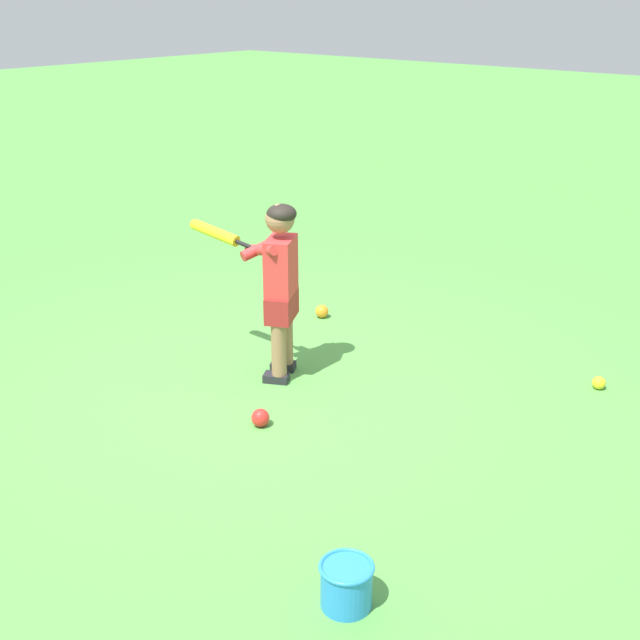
{
  "coord_description": "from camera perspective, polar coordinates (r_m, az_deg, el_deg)",
  "views": [
    {
      "loc": [
        3.01,
        3.03,
        2.22
      ],
      "look_at": [
        -0.29,
        0.23,
        0.45
      ],
      "focal_mm": 45.76,
      "sensor_mm": 36.0,
      "label": 1
    }
  ],
  "objects": [
    {
      "name": "play_ball_by_bucket",
      "position": [
        5.13,
        18.92,
        -4.17
      ],
      "size": [
        0.08,
        0.08,
        0.08
      ],
      "primitive_type": "sphere",
      "color": "yellow",
      "rests_on": "ground"
    },
    {
      "name": "play_ball_far_right",
      "position": [
        4.47,
        -4.19,
        -6.83
      ],
      "size": [
        0.1,
        0.1,
        0.1
      ],
      "primitive_type": "sphere",
      "color": "red",
      "rests_on": "ground"
    },
    {
      "name": "toy_bucket",
      "position": [
        3.28,
        1.85,
        -17.97
      ],
      "size": [
        0.22,
        0.22,
        0.19
      ],
      "color": "#2884DB",
      "rests_on": "ground"
    },
    {
      "name": "play_ball_far_left",
      "position": [
        5.88,
        0.13,
        0.61
      ],
      "size": [
        0.1,
        0.1,
        0.1
      ],
      "primitive_type": "sphere",
      "color": "orange",
      "rests_on": "ground"
    },
    {
      "name": "child_batter",
      "position": [
        4.8,
        -3.07,
        3.15
      ],
      "size": [
        0.33,
        0.78,
        1.08
      ],
      "color": "#232328",
      "rests_on": "ground"
    },
    {
      "name": "ground_plane",
      "position": [
        4.81,
        -4.35,
        -5.28
      ],
      "size": [
        40.0,
        40.0,
        0.0
      ],
      "primitive_type": "plane",
      "color": "#519942"
    }
  ]
}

